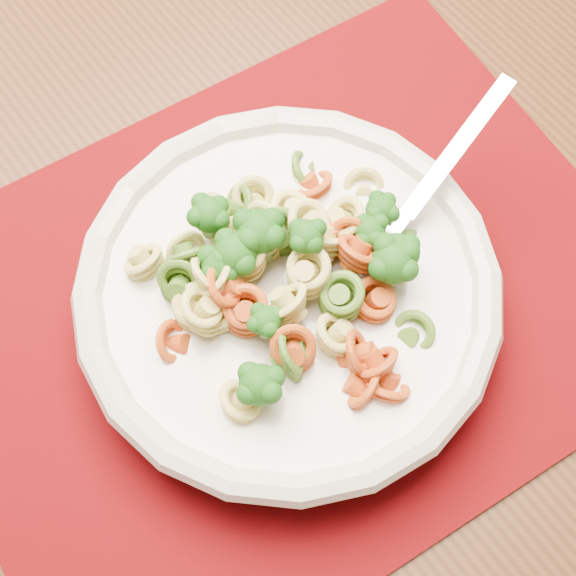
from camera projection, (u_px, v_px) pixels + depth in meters
dining_table at (261, 237)px, 0.68m from camera, size 1.58×1.05×0.79m
placemat at (287, 300)px, 0.55m from camera, size 0.52×0.43×0.00m
pasta_bowl at (288, 294)px, 0.52m from camera, size 0.28×0.28×0.05m
pasta_broccoli_heap at (288, 284)px, 0.50m from camera, size 0.23×0.23×0.06m
fork at (383, 247)px, 0.52m from camera, size 0.18×0.06×0.08m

